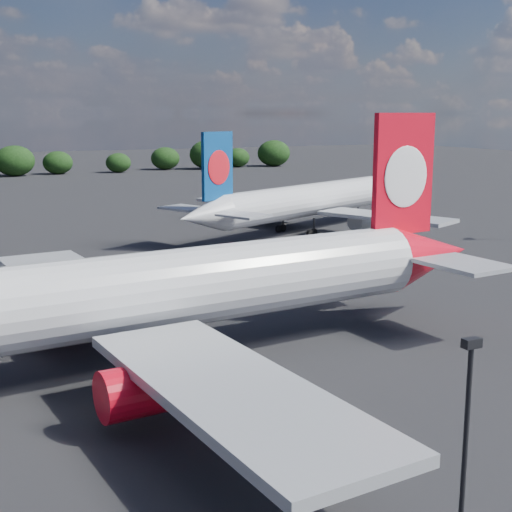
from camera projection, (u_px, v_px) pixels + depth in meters
name	position (u px, v px, depth m)	size (l,w,h in m)	color
qantas_airliner	(182.00, 290.00, 48.78)	(52.52, 50.00, 17.13)	silver
china_southern_airliner	(300.00, 202.00, 102.49)	(43.25, 41.70, 14.88)	silver
apron_lamp_post	(462.00, 491.00, 21.19)	(0.55, 0.30, 10.79)	black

